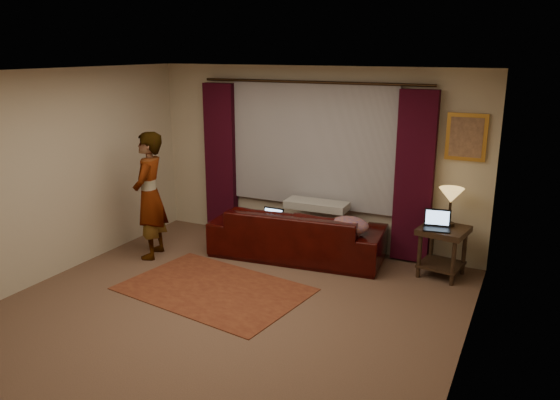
# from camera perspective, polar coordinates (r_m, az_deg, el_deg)

# --- Properties ---
(floor) EXTENTS (5.00, 5.00, 0.01)m
(floor) POSITION_cam_1_polar(r_m,az_deg,el_deg) (6.24, -5.76, -11.51)
(floor) COLOR brown
(floor) RESTS_ON ground
(ceiling) EXTENTS (5.00, 5.00, 0.02)m
(ceiling) POSITION_cam_1_polar(r_m,az_deg,el_deg) (5.57, -6.50, 13.12)
(ceiling) COLOR silver
(ceiling) RESTS_ON ground
(wall_back) EXTENTS (5.00, 0.02, 2.60)m
(wall_back) POSITION_cam_1_polar(r_m,az_deg,el_deg) (7.94, 3.46, 4.43)
(wall_back) COLOR beige
(wall_back) RESTS_ON ground
(wall_front) EXTENTS (5.00, 0.02, 2.60)m
(wall_front) POSITION_cam_1_polar(r_m,az_deg,el_deg) (4.00, -25.54, -8.49)
(wall_front) COLOR beige
(wall_front) RESTS_ON ground
(wall_left) EXTENTS (0.02, 5.00, 2.60)m
(wall_left) POSITION_cam_1_polar(r_m,az_deg,el_deg) (7.38, -22.86, 2.36)
(wall_left) COLOR beige
(wall_left) RESTS_ON ground
(wall_right) EXTENTS (0.02, 5.00, 2.60)m
(wall_right) POSITION_cam_1_polar(r_m,az_deg,el_deg) (4.97, 19.23, -3.24)
(wall_right) COLOR beige
(wall_right) RESTS_ON ground
(sheer_curtain) EXTENTS (2.50, 0.05, 1.80)m
(sheer_curtain) POSITION_cam_1_polar(r_m,az_deg,el_deg) (7.85, 3.31, 5.79)
(sheer_curtain) COLOR #98989F
(sheer_curtain) RESTS_ON wall_back
(drape_left) EXTENTS (0.50, 0.14, 2.30)m
(drape_left) POSITION_cam_1_polar(r_m,az_deg,el_deg) (8.55, -6.19, 4.34)
(drape_left) COLOR #320614
(drape_left) RESTS_ON floor
(drape_right) EXTENTS (0.50, 0.14, 2.30)m
(drape_right) POSITION_cam_1_polar(r_m,az_deg,el_deg) (7.43, 13.86, 2.29)
(drape_right) COLOR #320614
(drape_right) RESTS_ON floor
(curtain_rod) EXTENTS (0.04, 0.04, 3.40)m
(curtain_rod) POSITION_cam_1_polar(r_m,az_deg,el_deg) (7.71, 3.27, 12.20)
(curtain_rod) COLOR black
(curtain_rod) RESTS_ON wall_back
(picture_frame) EXTENTS (0.50, 0.04, 0.60)m
(picture_frame) POSITION_cam_1_polar(r_m,az_deg,el_deg) (7.31, 18.90, 6.24)
(picture_frame) COLOR gold
(picture_frame) RESTS_ON wall_back
(sofa) EXTENTS (2.48, 1.28, 0.96)m
(sofa) POSITION_cam_1_polar(r_m,az_deg,el_deg) (7.58, 1.84, -2.49)
(sofa) COLOR black
(sofa) RESTS_ON floor
(throw_blanket) EXTENTS (0.89, 0.37, 0.10)m
(throw_blanket) POSITION_cam_1_polar(r_m,az_deg,el_deg) (7.60, 3.89, 1.35)
(throw_blanket) COLOR #A09F99
(throw_blanket) RESTS_ON sofa
(clothing_pile) EXTENTS (0.56, 0.45, 0.22)m
(clothing_pile) POSITION_cam_1_polar(r_m,az_deg,el_deg) (7.18, 7.22, -2.71)
(clothing_pile) COLOR #80535D
(clothing_pile) RESTS_ON sofa
(laptop_sofa) EXTENTS (0.31, 0.34, 0.22)m
(laptop_sofa) POSITION_cam_1_polar(r_m,az_deg,el_deg) (7.46, -1.10, -1.90)
(laptop_sofa) COLOR black
(laptop_sofa) RESTS_ON sofa
(area_rug) EXTENTS (2.35, 1.74, 0.01)m
(area_rug) POSITION_cam_1_polar(r_m,az_deg,el_deg) (6.77, -6.91, -9.22)
(area_rug) COLOR brown
(area_rug) RESTS_ON floor
(end_table) EXTENTS (0.64, 0.64, 0.65)m
(end_table) POSITION_cam_1_polar(r_m,az_deg,el_deg) (7.29, 16.57, -5.21)
(end_table) COLOR black
(end_table) RESTS_ON floor
(tiffany_lamp) EXTENTS (0.32, 0.32, 0.49)m
(tiffany_lamp) POSITION_cam_1_polar(r_m,az_deg,el_deg) (7.21, 17.35, -0.71)
(tiffany_lamp) COLOR olive
(tiffany_lamp) RESTS_ON end_table
(laptop_table) EXTENTS (0.38, 0.40, 0.24)m
(laptop_table) POSITION_cam_1_polar(r_m,az_deg,el_deg) (7.04, 16.12, -2.10)
(laptop_table) COLOR black
(laptop_table) RESTS_ON end_table
(person) EXTENTS (0.65, 0.65, 1.76)m
(person) POSITION_cam_1_polar(r_m,az_deg,el_deg) (7.69, -13.47, 0.44)
(person) COLOR #A09F99
(person) RESTS_ON floor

